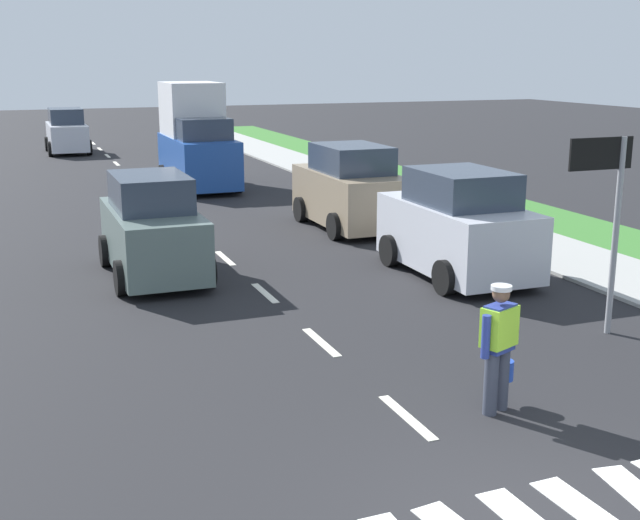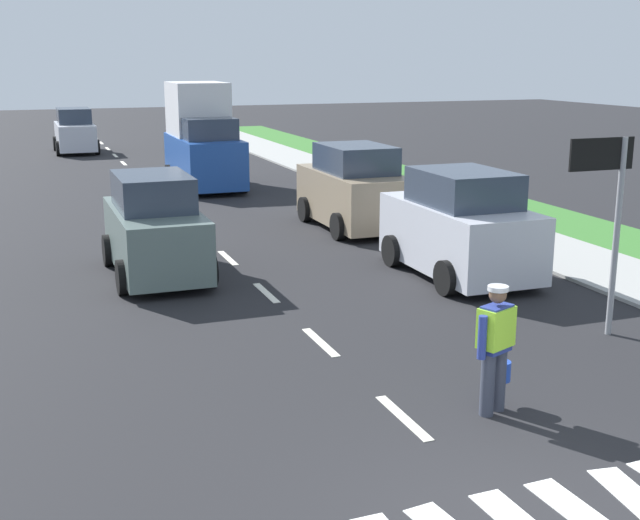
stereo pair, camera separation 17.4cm
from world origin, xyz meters
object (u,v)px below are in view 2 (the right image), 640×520
lane_direction_sign (608,189)px  road_worker (496,342)px  car_parked_far (354,190)px  car_oncoming_third (75,132)px  car_oncoming_lead (155,229)px  car_parked_curbside (460,227)px  delivery_truck (202,140)px

lane_direction_sign → road_worker: bearing=-147.8°
car_parked_far → car_oncoming_third: car_parked_far is taller
road_worker → car_oncoming_lead: bearing=109.2°
road_worker → car_oncoming_third: (-2.71, 32.14, 0.02)m
road_worker → car_parked_curbside: size_ratio=0.43×
delivery_truck → road_worker: bearing=-91.8°
car_parked_far → lane_direction_sign: bearing=-87.8°
lane_direction_sign → car_parked_far: (-0.37, 9.36, -1.39)m
car_oncoming_lead → car_parked_far: 6.46m
car_oncoming_third → delivery_truck: bearing=-75.1°
car_oncoming_lead → car_parked_curbside: 6.23m
car_oncoming_lead → road_worker: bearing=-70.8°
car_oncoming_lead → car_oncoming_third: car_oncoming_lead is taller
lane_direction_sign → car_oncoming_lead: size_ratio=0.83×
delivery_truck → car_parked_curbside: delivery_truck is taller
car_oncoming_lead → car_parked_curbside: car_parked_curbside is taller
delivery_truck → car_oncoming_lead: (-3.50, -11.34, -0.64)m
road_worker → car_oncoming_lead: (-2.89, 8.28, 0.04)m
lane_direction_sign → car_oncoming_lead: (-6.05, 6.29, -1.44)m
road_worker → lane_direction_sign: lane_direction_sign is taller
road_worker → car_oncoming_lead: size_ratio=0.43×
delivery_truck → lane_direction_sign: bearing=-81.8°
road_worker → car_parked_far: car_parked_far is taller
road_worker → car_parked_far: (2.79, 11.36, 0.09)m
road_worker → car_oncoming_lead: car_oncoming_lead is taller
car_parked_curbside → car_parked_far: (-0.14, 5.28, -0.00)m
car_parked_far → road_worker: bearing=-103.8°
car_oncoming_lead → car_parked_far: size_ratio=0.96×
car_oncoming_lead → car_parked_far: (5.68, 3.08, 0.05)m
lane_direction_sign → car_parked_far: bearing=92.2°
road_worker → lane_direction_sign: size_ratio=0.52×
road_worker → car_oncoming_third: car_oncoming_third is taller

